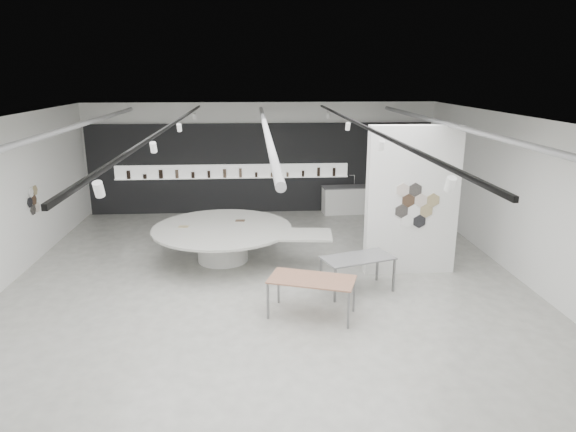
{
  "coord_description": "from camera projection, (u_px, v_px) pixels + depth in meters",
  "views": [
    {
      "loc": [
        -0.28,
        -10.69,
        4.77
      ],
      "look_at": [
        0.53,
        1.2,
        1.42
      ],
      "focal_mm": 32.0,
      "sensor_mm": 36.0,
      "label": 1
    }
  ],
  "objects": [
    {
      "name": "room",
      "position": [
        263.0,
        203.0,
        11.01
      ],
      "size": [
        12.02,
        14.02,
        3.82
      ],
      "color": "#B0B0A6",
      "rests_on": "ground"
    },
    {
      "name": "back_wall_display",
      "position": [
        259.0,
        169.0,
        17.81
      ],
      "size": [
        11.8,
        0.27,
        3.1
      ],
      "color": "black",
      "rests_on": "ground"
    },
    {
      "name": "partition_column",
      "position": [
        412.0,
        201.0,
        12.28
      ],
      "size": [
        2.2,
        0.38,
        3.6
      ],
      "color": "white",
      "rests_on": "ground"
    },
    {
      "name": "display_island",
      "position": [
        225.0,
        239.0,
        13.32
      ],
      "size": [
        4.76,
        3.93,
        0.92
      ],
      "rotation": [
        0.0,
        0.0,
        -0.1
      ],
      "color": "white",
      "rests_on": "ground"
    },
    {
      "name": "sample_table_wood",
      "position": [
        312.0,
        281.0,
        10.26
      ],
      "size": [
        1.88,
        1.36,
        0.8
      ],
      "rotation": [
        0.0,
        0.0,
        -0.33
      ],
      "color": "#99674F",
      "rests_on": "ground"
    },
    {
      "name": "sample_table_stone",
      "position": [
        358.0,
        260.0,
        11.42
      ],
      "size": [
        1.73,
        1.24,
        0.81
      ],
      "rotation": [
        0.0,
        0.0,
        0.32
      ],
      "color": "slate",
      "rests_on": "ground"
    },
    {
      "name": "kitchen_counter",
      "position": [
        346.0,
        200.0,
        17.91
      ],
      "size": [
        1.72,
        0.78,
        1.32
      ],
      "rotation": [
        0.0,
        0.0,
        0.08
      ],
      "color": "white",
      "rests_on": "ground"
    }
  ]
}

